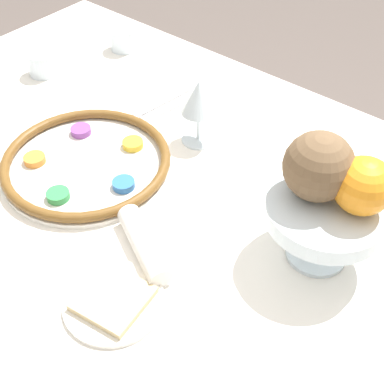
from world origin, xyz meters
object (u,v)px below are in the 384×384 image
(fruit_stand, at_px, (325,216))
(orange_fruit, at_px, (363,186))
(seder_plate, at_px, (86,162))
(napkin_roll, at_px, (144,244))
(bread_plate, at_px, (114,301))
(wine_glass, at_px, (199,100))
(cup_near, at_px, (123,39))
(cup_mid, at_px, (42,63))
(coconut, at_px, (319,166))

(fruit_stand, distance_m, orange_fruit, 0.08)
(seder_plate, height_order, napkin_roll, napkin_roll)
(napkin_roll, bearing_deg, seder_plate, 160.04)
(fruit_stand, relative_size, bread_plate, 1.20)
(wine_glass, relative_size, orange_fruit, 1.57)
(fruit_stand, distance_m, cup_near, 0.82)
(orange_fruit, xyz_separation_m, cup_mid, (-0.86, 0.06, -0.14))
(coconut, xyz_separation_m, napkin_roll, (-0.20, -0.19, -0.15))
(seder_plate, xyz_separation_m, bread_plate, (0.28, -0.19, -0.01))
(wine_glass, xyz_separation_m, bread_plate, (0.16, -0.41, -0.09))
(seder_plate, height_order, cup_mid, cup_mid)
(seder_plate, height_order, bread_plate, seder_plate)
(wine_glass, xyz_separation_m, fruit_stand, (0.35, -0.12, -0.01))
(wine_glass, height_order, napkin_roll, wine_glass)
(cup_near, bearing_deg, orange_fruit, -18.98)
(bread_plate, height_order, cup_mid, cup_mid)
(orange_fruit, bearing_deg, fruit_stand, -146.30)
(napkin_roll, bearing_deg, orange_fruit, 38.02)
(napkin_roll, xyz_separation_m, cup_near, (-0.53, 0.48, 0.01))
(seder_plate, xyz_separation_m, orange_fruit, (0.51, 0.12, 0.15))
(fruit_stand, bearing_deg, wine_glass, 161.62)
(coconut, distance_m, cup_mid, 0.81)
(seder_plate, relative_size, cup_mid, 4.82)
(coconut, xyz_separation_m, cup_near, (-0.72, 0.29, -0.15))
(bread_plate, height_order, cup_near, cup_near)
(seder_plate, height_order, wine_glass, wine_glass)
(bread_plate, relative_size, napkin_roll, 0.98)
(wine_glass, relative_size, cup_mid, 2.06)
(wine_glass, bearing_deg, orange_fruit, -13.34)
(bread_plate, bearing_deg, fruit_stand, 56.37)
(cup_near, bearing_deg, fruit_stand, -21.49)
(orange_fruit, height_order, napkin_roll, orange_fruit)
(orange_fruit, xyz_separation_m, coconut, (-0.07, -0.01, 0.01))
(wine_glass, relative_size, napkin_roll, 0.88)
(coconut, bearing_deg, seder_plate, -166.38)
(coconut, height_order, cup_mid, coconut)
(wine_glass, relative_size, bread_plate, 0.90)
(orange_fruit, distance_m, napkin_roll, 0.37)
(coconut, height_order, napkin_roll, coconut)
(fruit_stand, bearing_deg, seder_plate, -168.50)
(coconut, bearing_deg, orange_fruit, 11.67)
(orange_fruit, bearing_deg, seder_plate, -166.64)
(seder_plate, height_order, orange_fruit, orange_fruit)
(coconut, relative_size, cup_mid, 1.59)
(cup_mid, bearing_deg, fruit_stand, -5.58)
(seder_plate, distance_m, napkin_roll, 0.26)
(seder_plate, relative_size, bread_plate, 2.10)
(orange_fruit, height_order, bread_plate, orange_fruit)
(coconut, distance_m, cup_near, 0.79)
(wine_glass, bearing_deg, fruit_stand, -18.38)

